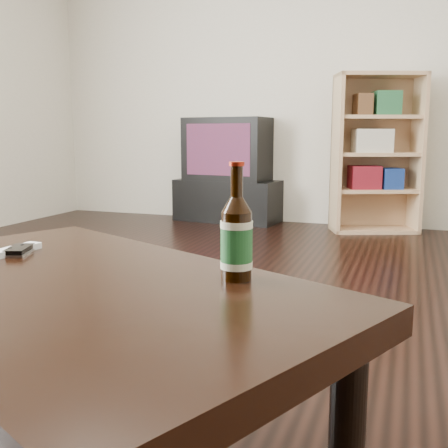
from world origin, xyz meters
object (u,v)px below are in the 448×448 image
(bookshelf, at_px, (375,151))
(coffee_table, at_px, (74,306))
(tv, at_px, (229,149))
(remote, at_px, (15,250))
(tv_stand, at_px, (229,200))
(phone, at_px, (19,250))
(beer_bottle, at_px, (237,239))

(bookshelf, height_order, coffee_table, bookshelf)
(tv, bearing_deg, remote, -73.92)
(bookshelf, bearing_deg, coffee_table, -117.11)
(tv_stand, bearing_deg, coffee_table, -69.67)
(phone, bearing_deg, beer_bottle, -24.97)
(bookshelf, distance_m, remote, 3.49)
(beer_bottle, relative_size, phone, 2.18)
(bookshelf, xyz_separation_m, beer_bottle, (-0.07, -3.46, -0.10))
(beer_bottle, bearing_deg, bookshelf, 88.79)
(phone, bearing_deg, bookshelf, 57.14)
(coffee_table, relative_size, phone, 11.98)
(bookshelf, height_order, phone, bookshelf)
(tv, relative_size, coffee_table, 0.56)
(beer_bottle, bearing_deg, phone, 175.90)
(tv, distance_m, bookshelf, 1.33)
(bookshelf, bearing_deg, remote, -122.61)
(beer_bottle, bearing_deg, tv, 109.28)
(beer_bottle, xyz_separation_m, phone, (-0.65, 0.05, -0.09))
(beer_bottle, bearing_deg, coffee_table, -159.72)
(tv_stand, height_order, coffee_table, coffee_table)
(bookshelf, xyz_separation_m, phone, (-0.72, -3.41, -0.19))
(tv, xyz_separation_m, bookshelf, (1.32, -0.12, -0.00))
(bookshelf, relative_size, remote, 8.04)
(bookshelf, xyz_separation_m, coffee_table, (-0.42, -3.59, -0.26))
(tv_stand, distance_m, phone, 3.59)
(bookshelf, relative_size, beer_bottle, 4.86)
(coffee_table, relative_size, remote, 9.08)
(tv_stand, relative_size, beer_bottle, 3.64)
(tv, distance_m, phone, 3.59)
(tv, relative_size, remote, 5.06)
(tv_stand, bearing_deg, remote, -73.92)
(coffee_table, height_order, beer_bottle, beer_bottle)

